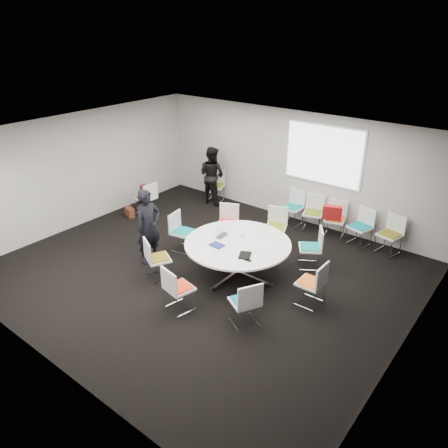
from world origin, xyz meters
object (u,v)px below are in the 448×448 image
Objects in this scene: chair_ring_f at (158,266)px; chair_ring_e at (183,239)px; chair_ring_c at (276,234)px; laptop at (224,236)px; person_back at (212,175)px; chair_ring_h at (245,310)px; chair_ring_d at (227,230)px; brown_bag at (130,212)px; conference_table at (238,251)px; chair_ring_b at (310,255)px; chair_back_c at (334,226)px; chair_person_back at (216,191)px; chair_spare_left at (147,204)px; chair_back_d at (359,234)px; chair_ring_a at (310,291)px; person_main at (148,227)px; cup at (242,235)px; chair_back_b at (313,219)px; maroon_bag at (146,191)px; chair_ring_g at (179,296)px; chair_back_e at (389,242)px; chair_back_a at (292,214)px.

chair_ring_e is at bearing 138.14° from chair_ring_f.
laptop is (-0.30, -1.56, 0.47)m from chair_ring_c.
person_back reaches higher than chair_ring_f.
chair_ring_e is at bearing 93.04° from chair_ring_h.
chair_ring_d is 1.00× the size of chair_ring_f.
person_back is 2.48m from brown_bag.
brown_bag is (-3.98, 0.55, -0.41)m from conference_table.
chair_ring_b reaches higher than conference_table.
chair_back_c is 3.73m from person_back.
chair_spare_left is at bearing 43.22° from chair_person_back.
brown_bag is (-5.43, -2.24, -0.16)m from chair_back_d.
chair_back_c reaches higher than conference_table.
chair_ring_f is 1.00× the size of chair_back_c.
chair_ring_h is 5.56m from person_back.
chair_ring_e reaches higher than brown_bag.
brown_bag is at bearing 99.57° from chair_ring_h.
chair_ring_a is 0.54× the size of person_back.
chair_ring_e is 2.43m from brown_bag.
chair_ring_h is 2.95m from person_main.
person_main is 4.59× the size of brown_bag.
chair_back_d is 4.33m from chair_person_back.
chair_ring_e is at bearing -11.35° from brown_bag.
chair_person_back is 3.82m from cup.
chair_ring_h is 2.44× the size of brown_bag.
person_main is (1.97, -1.73, 0.55)m from chair_spare_left.
chair_ring_b is 1.00× the size of chair_back_b.
chair_person_back is at bearing -21.62° from chair_spare_left.
maroon_bag is (-0.02, 0.00, 0.34)m from chair_spare_left.
brown_bag is at bearing -111.34° from chair_ring_e.
maroon_bag is (-3.78, 0.99, 0.09)m from conference_table.
chair_back_d is at bearing -170.47° from chair_ring_d.
chair_ring_c is at bearing 95.96° from chair_ring_f.
chair_ring_a and chair_person_back have the same top height.
chair_ring_g is 1.24m from chair_ring_h.
cup is (-2.21, -2.55, 0.50)m from chair_back_e.
maroon_bag is at bearing 94.41° from chair_ring_h.
brown_bag is at bearing -6.37° from chair_ring_c.
chair_ring_b is at bearing 49.46° from conference_table.
maroon_bag reaches higher than laptop.
chair_back_e is at bearing 116.33° from chair_ring_e.
chair_person_back is 2.53m from brown_bag.
chair_ring_h and chair_back_c have the same top height.
chair_back_a is 2.44× the size of brown_bag.
chair_ring_h is (2.67, -1.30, 0.00)m from chair_ring_e.
chair_back_b is (1.83, 2.75, 0.00)m from chair_ring_e.
person_back reaches higher than chair_ring_b.
chair_back_c is 2.76m from cup.
cup is at bearing 68.40° from chair_ring_c.
chair_ring_f is at bearing 103.46° from chair_ring_b.
chair_ring_h is at bearing 25.05° from chair_ring_f.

